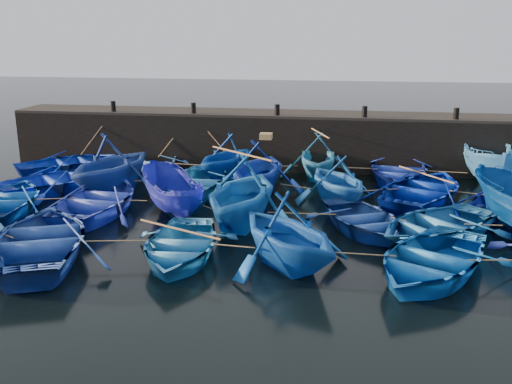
# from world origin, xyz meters

# --- Properties ---
(ground) EXTENTS (120.00, 120.00, 0.00)m
(ground) POSITION_xyz_m (0.00, 0.00, 0.00)
(ground) COLOR black
(ground) RESTS_ON ground
(quay_wall) EXTENTS (26.00, 2.50, 2.50)m
(quay_wall) POSITION_xyz_m (0.00, 10.50, 1.25)
(quay_wall) COLOR black
(quay_wall) RESTS_ON ground
(quay_top) EXTENTS (26.00, 2.50, 0.12)m
(quay_top) POSITION_xyz_m (0.00, 10.50, 2.56)
(quay_top) COLOR black
(quay_top) RESTS_ON quay_wall
(bollard_0) EXTENTS (0.24, 0.24, 0.50)m
(bollard_0) POSITION_xyz_m (-8.00, 9.60, 2.87)
(bollard_0) COLOR black
(bollard_0) RESTS_ON quay_top
(bollard_1) EXTENTS (0.24, 0.24, 0.50)m
(bollard_1) POSITION_xyz_m (-4.00, 9.60, 2.87)
(bollard_1) COLOR black
(bollard_1) RESTS_ON quay_top
(bollard_2) EXTENTS (0.24, 0.24, 0.50)m
(bollard_2) POSITION_xyz_m (0.00, 9.60, 2.87)
(bollard_2) COLOR black
(bollard_2) RESTS_ON quay_top
(bollard_3) EXTENTS (0.24, 0.24, 0.50)m
(bollard_3) POSITION_xyz_m (4.00, 9.60, 2.87)
(bollard_3) COLOR black
(bollard_3) RESTS_ON quay_top
(bollard_4) EXTENTS (0.24, 0.24, 0.50)m
(bollard_4) POSITION_xyz_m (8.00, 9.60, 2.87)
(bollard_4) COLOR black
(bollard_4) RESTS_ON quay_top
(boat_0) EXTENTS (5.64, 5.58, 0.96)m
(boat_0) POSITION_xyz_m (-9.52, 7.58, 0.48)
(boat_0) COLOR #0929A0
(boat_0) RESTS_ON ground
(boat_1) EXTENTS (3.28, 4.55, 0.94)m
(boat_1) POSITION_xyz_m (-5.68, 7.88, 0.47)
(boat_1) COLOR #3265BA
(boat_1) RESTS_ON ground
(boat_2) EXTENTS (4.58, 4.85, 2.02)m
(boat_2) POSITION_xyz_m (-2.01, 7.68, 1.01)
(boat_2) COLOR #053991
(boat_2) RESTS_ON ground
(boat_3) EXTENTS (3.55, 4.07, 2.07)m
(boat_3) POSITION_xyz_m (2.00, 8.27, 1.03)
(boat_3) COLOR #2C7FC7
(boat_3) RESTS_ON ground
(boat_4) EXTENTS (4.30, 5.62, 1.09)m
(boat_4) POSITION_xyz_m (5.52, 8.21, 0.54)
(boat_4) COLOR navy
(boat_4) RESTS_ON ground
(boat_5) EXTENTS (2.20, 5.38, 2.05)m
(boat_5) POSITION_xyz_m (9.29, 8.04, 1.03)
(boat_5) COLOR #367FD3
(boat_5) RESTS_ON ground
(boat_6) EXTENTS (5.92, 6.06, 1.03)m
(boat_6) POSITION_xyz_m (-8.33, 4.40, 0.51)
(boat_6) COLOR #1131CF
(boat_6) RESTS_ON ground
(boat_7) EXTENTS (5.24, 5.69, 2.51)m
(boat_7) POSITION_xyz_m (-6.10, 4.60, 1.25)
(boat_7) COLOR navy
(boat_7) RESTS_ON ground
(boat_8) EXTENTS (3.75, 5.14, 1.05)m
(boat_8) POSITION_xyz_m (-2.77, 4.79, 0.52)
(boat_8) COLOR blue
(boat_8) RESTS_ON ground
(boat_9) EXTENTS (4.36, 4.89, 2.34)m
(boat_9) POSITION_xyz_m (-0.19, 5.02, 1.17)
(boat_9) COLOR navy
(boat_9) RESTS_ON ground
(boat_10) EXTENTS (4.61, 4.81, 1.96)m
(boat_10) POSITION_xyz_m (2.96, 4.46, 0.98)
(boat_10) COLOR blue
(boat_10) RESTS_ON ground
(boat_11) EXTENTS (5.83, 6.56, 1.12)m
(boat_11) POSITION_xyz_m (6.24, 5.03, 0.56)
(boat_11) COLOR #001C87
(boat_11) RESTS_ON ground
(boat_12) EXTENTS (5.18, 5.47, 0.92)m
(boat_12) POSITION_xyz_m (9.32, 4.62, 0.46)
(boat_12) COLOR #081B96
(boat_12) RESTS_ON ground
(boat_13) EXTENTS (4.48, 5.50, 1.00)m
(boat_13) POSITION_xyz_m (-8.89, 1.48, 0.50)
(boat_13) COLOR #0B4699
(boat_13) RESTS_ON ground
(boat_14) EXTENTS (3.82, 5.19, 1.04)m
(boat_14) POSITION_xyz_m (-5.55, 1.94, 0.52)
(boat_14) COLOR blue
(boat_14) RESTS_ON ground
(boat_15) EXTENTS (3.75, 4.50, 1.67)m
(boat_15) POSITION_xyz_m (-2.87, 1.99, 0.84)
(boat_15) COLOR navy
(boat_15) RESTS_ON ground
(boat_16) EXTENTS (4.75, 5.31, 2.51)m
(boat_16) POSITION_xyz_m (-0.22, 1.32, 1.25)
(boat_16) COLOR blue
(boat_16) RESTS_ON ground
(boat_17) EXTENTS (4.56, 5.17, 0.89)m
(boat_17) POSITION_xyz_m (3.86, 1.44, 0.44)
(boat_17) COLOR navy
(boat_17) RESTS_ON ground
(boat_18) EXTENTS (5.86, 5.84, 1.00)m
(boat_18) POSITION_xyz_m (6.09, 1.09, 0.50)
(boat_18) COLOR #175A98
(boat_18) RESTS_ON ground
(boat_21) EXTENTS (5.71, 6.60, 1.15)m
(boat_21) POSITION_xyz_m (-5.48, -2.25, 0.57)
(boat_21) COLOR navy
(boat_21) RESTS_ON ground
(boat_22) EXTENTS (3.53, 4.66, 0.91)m
(boat_22) POSITION_xyz_m (-1.46, -1.83, 0.46)
(boat_22) COLOR #246CAF
(boat_22) RESTS_ON ground
(boat_23) EXTENTS (5.38, 5.44, 2.17)m
(boat_23) POSITION_xyz_m (1.67, -1.94, 1.08)
(boat_23) COLOR #0C48A5
(boat_23) RESTS_ON ground
(boat_24) EXTENTS (5.54, 6.14, 1.05)m
(boat_24) POSITION_xyz_m (5.54, -1.95, 0.52)
(boat_24) COLOR blue
(boat_24) RESTS_ON ground
(wooden_crate) EXTENTS (0.47, 0.45, 0.23)m
(wooden_crate) POSITION_xyz_m (0.11, 5.02, 2.45)
(wooden_crate) COLOR olive
(wooden_crate) RESTS_ON boat_9
(mooring_ropes) EXTENTS (18.86, 11.79, 2.10)m
(mooring_ropes) POSITION_xyz_m (0.12, 5.13, 0.88)
(mooring_ropes) COLOR tan
(mooring_ropes) RESTS_ON ground
(loose_oars) EXTENTS (9.95, 12.18, 1.66)m
(loose_oars) POSITION_xyz_m (1.64, 3.20, 1.68)
(loose_oars) COLOR #99724C
(loose_oars) RESTS_ON ground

